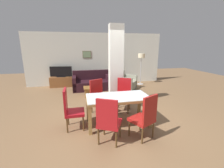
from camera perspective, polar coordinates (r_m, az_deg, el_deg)
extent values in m
plane|color=brown|center=(4.18, 2.18, -14.61)|extent=(18.00, 18.00, 0.00)
cube|color=silver|center=(8.17, -5.86, 9.43)|extent=(7.20, 0.06, 2.70)
cube|color=brown|center=(8.07, -9.55, 11.03)|extent=(0.44, 0.02, 0.36)
cube|color=gray|center=(8.06, -9.54, 11.03)|extent=(0.40, 0.01, 0.32)
cube|color=silver|center=(5.03, 1.50, 6.60)|extent=(0.46, 0.29, 2.70)
cube|color=olive|center=(3.53, 3.91, -7.34)|extent=(1.62, 0.06, 0.06)
cube|color=olive|center=(4.25, 0.93, -3.54)|extent=(1.62, 0.06, 0.06)
cube|color=olive|center=(3.77, -9.33, -6.05)|extent=(0.06, 0.73, 0.06)
cube|color=olive|center=(4.14, 12.81, -4.37)|extent=(0.06, 0.73, 0.06)
cube|color=silver|center=(3.87, 2.28, -4.77)|extent=(1.60, 0.83, 0.01)
cube|color=olive|center=(3.58, -8.39, -13.71)|extent=(0.08, 0.08, 0.69)
cube|color=olive|center=(3.96, 14.56, -11.21)|extent=(0.08, 0.08, 0.69)
cube|color=olive|center=(4.26, -9.15, -9.05)|extent=(0.08, 0.08, 0.69)
cube|color=olive|center=(4.58, 10.34, -7.40)|extent=(0.08, 0.08, 0.69)
cube|color=maroon|center=(4.60, -4.51, -6.19)|extent=(0.62, 0.62, 0.07)
cube|color=maroon|center=(4.66, -6.02, -1.75)|extent=(0.41, 0.24, 0.58)
cylinder|color=#50371C|center=(4.64, -1.15, -8.94)|extent=(0.04, 0.04, 0.38)
cylinder|color=#50371C|center=(4.44, -5.09, -10.12)|extent=(0.04, 0.04, 0.38)
cylinder|color=#50371C|center=(4.92, -3.89, -7.58)|extent=(0.04, 0.04, 0.38)
cylinder|color=#50371C|center=(4.73, -7.69, -8.60)|extent=(0.04, 0.04, 0.38)
cube|color=maroon|center=(4.76, 4.22, -5.46)|extent=(0.61, 0.61, 0.07)
cube|color=maroon|center=(4.86, 4.68, -1.05)|extent=(0.41, 0.24, 0.58)
cylinder|color=#50371C|center=(4.64, 6.12, -9.01)|extent=(0.04, 0.04, 0.38)
cylinder|color=#50371C|center=(4.70, 1.47, -8.63)|extent=(0.04, 0.04, 0.38)
cylinder|color=#50371C|center=(4.99, 6.70, -7.33)|extent=(0.04, 0.04, 0.38)
cylinder|color=#50371C|center=(5.05, 2.38, -7.01)|extent=(0.04, 0.04, 0.38)
cube|color=#A01A17|center=(3.50, 11.19, -13.21)|extent=(0.62, 0.62, 0.07)
cube|color=#A01A17|center=(3.26, 14.29, -9.27)|extent=(0.41, 0.24, 0.58)
cylinder|color=#50371C|center=(3.59, 6.57, -16.38)|extent=(0.04, 0.04, 0.38)
cylinder|color=#50371C|center=(3.84, 10.63, -14.37)|extent=(0.04, 0.04, 0.38)
cylinder|color=#50371C|center=(3.38, 11.46, -18.70)|extent=(0.04, 0.04, 0.38)
cylinder|color=#50371C|center=(3.65, 15.39, -16.32)|extent=(0.04, 0.04, 0.38)
cube|color=maroon|center=(3.89, -13.93, -10.50)|extent=(0.46, 0.46, 0.07)
cube|color=maroon|center=(3.78, -17.34, -6.14)|extent=(0.05, 0.44, 0.58)
cylinder|color=#50371C|center=(4.15, -11.01, -12.12)|extent=(0.04, 0.04, 0.38)
cylinder|color=#50371C|center=(3.82, -10.83, -14.61)|extent=(0.04, 0.04, 0.38)
cylinder|color=#50371C|center=(4.17, -16.36, -12.36)|extent=(0.04, 0.04, 0.38)
cylinder|color=#50371C|center=(3.83, -16.71, -14.86)|extent=(0.04, 0.04, 0.38)
cube|color=#A3161A|center=(3.30, -0.88, -14.76)|extent=(0.62, 0.62, 0.07)
cube|color=#A3161A|center=(2.97, -1.98, -11.12)|extent=(0.41, 0.24, 0.58)
cylinder|color=#50371C|center=(3.62, -3.05, -16.09)|extent=(0.04, 0.04, 0.38)
cylinder|color=#50371C|center=(3.53, 3.10, -16.88)|extent=(0.04, 0.04, 0.38)
cylinder|color=#50371C|center=(3.31, -5.16, -19.26)|extent=(0.04, 0.04, 0.38)
cylinder|color=#50371C|center=(3.22, 1.64, -20.27)|extent=(0.04, 0.04, 0.38)
cube|color=black|center=(7.24, -7.71, -0.39)|extent=(1.76, 0.93, 0.42)
cube|color=black|center=(7.51, -8.06, 3.53)|extent=(1.76, 0.18, 0.45)
cube|color=black|center=(7.31, -1.48, 0.88)|extent=(0.16, 0.93, 0.67)
cube|color=black|center=(7.19, -14.10, 0.23)|extent=(0.16, 0.93, 0.67)
cube|color=gray|center=(7.25, 5.29, -0.38)|extent=(1.24, 1.26, 0.40)
cube|color=gray|center=(7.27, 2.86, 3.10)|extent=(0.70, 0.86, 0.44)
cube|color=gray|center=(7.58, 6.29, 1.19)|extent=(0.77, 0.62, 0.64)
cube|color=gray|center=(6.86, 4.22, -0.16)|extent=(0.77, 0.62, 0.64)
cube|color=brown|center=(6.23, -7.36, -1.32)|extent=(0.75, 0.52, 0.04)
cube|color=brown|center=(6.29, -7.31, -3.00)|extent=(0.67, 0.44, 0.34)
cylinder|color=#B2B7BC|center=(6.31, -6.30, 0.02)|extent=(0.08, 0.08, 0.20)
cylinder|color=#B2B7BC|center=(6.28, -6.33, 1.19)|extent=(0.03, 0.03, 0.07)
cylinder|color=#B7B7BC|center=(6.27, -6.34, 1.56)|extent=(0.04, 0.04, 0.01)
cube|color=brown|center=(8.05, -18.57, 0.80)|extent=(1.14, 0.40, 0.51)
cube|color=black|center=(8.00, -18.72, 2.69)|extent=(0.45, 0.26, 0.03)
cube|color=black|center=(7.95, -18.87, 4.56)|extent=(1.07, 0.20, 0.50)
cylinder|color=#B7B7BC|center=(8.35, 10.66, 0.02)|extent=(0.32, 0.32, 0.02)
cylinder|color=#B7B7BC|center=(8.20, 10.89, 4.87)|extent=(0.04, 0.04, 1.41)
cylinder|color=beige|center=(8.12, 11.16, 10.56)|extent=(0.35, 0.35, 0.22)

